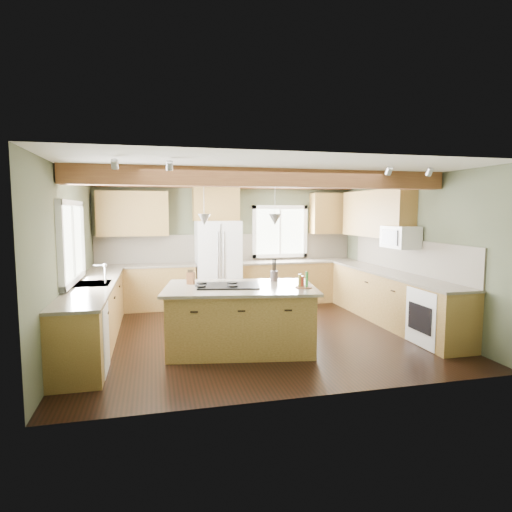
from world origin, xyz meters
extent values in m
plane|color=black|center=(0.00, 0.00, 0.00)|extent=(5.60, 5.60, 0.00)
plane|color=silver|center=(0.00, 0.00, 2.60)|extent=(5.60, 5.60, 0.00)
plane|color=#4A5038|center=(0.00, 2.50, 1.30)|extent=(5.60, 0.00, 5.60)
plane|color=#4A5038|center=(-2.80, 0.00, 1.30)|extent=(0.00, 5.00, 5.00)
plane|color=#4A5038|center=(2.80, 0.00, 1.30)|extent=(0.00, 5.00, 5.00)
cube|color=brown|center=(0.00, -0.70, 2.47)|extent=(5.55, 0.26, 0.26)
cube|color=brown|center=(0.00, 2.40, 2.54)|extent=(5.55, 0.20, 0.10)
cube|color=brown|center=(0.00, 2.48, 1.21)|extent=(5.58, 0.03, 0.58)
cube|color=brown|center=(2.78, 0.05, 1.21)|extent=(0.03, 3.70, 0.58)
cube|color=brown|center=(-1.79, 2.20, 0.44)|extent=(2.02, 0.60, 0.88)
cube|color=#4D4438|center=(-1.79, 2.20, 0.90)|extent=(2.06, 0.64, 0.04)
cube|color=brown|center=(1.49, 2.20, 0.44)|extent=(2.62, 0.60, 0.88)
cube|color=#4D4438|center=(1.49, 2.20, 0.90)|extent=(2.66, 0.64, 0.04)
cube|color=brown|center=(-2.50, 0.05, 0.44)|extent=(0.60, 3.70, 0.88)
cube|color=#4D4438|center=(-2.50, 0.05, 0.90)|extent=(0.64, 3.74, 0.04)
cube|color=brown|center=(2.50, 0.05, 0.44)|extent=(0.60, 3.70, 0.88)
cube|color=#4D4438|center=(2.50, 0.05, 0.90)|extent=(0.64, 3.74, 0.04)
cube|color=brown|center=(-1.99, 2.33, 1.95)|extent=(1.40, 0.35, 0.90)
cube|color=brown|center=(-0.30, 2.33, 2.15)|extent=(0.96, 0.35, 0.70)
cube|color=brown|center=(2.62, 0.90, 1.95)|extent=(0.35, 2.20, 0.90)
cube|color=brown|center=(2.30, 2.33, 1.95)|extent=(0.90, 0.35, 0.90)
cube|color=white|center=(-2.78, 0.05, 1.55)|extent=(0.04, 1.60, 1.05)
cube|color=white|center=(1.15, 2.48, 1.55)|extent=(1.10, 0.04, 1.00)
cube|color=#262628|center=(-2.50, 0.05, 0.91)|extent=(0.50, 0.65, 0.03)
cylinder|color=#B2B2B7|center=(-2.32, 0.05, 1.05)|extent=(0.02, 0.02, 0.28)
cube|color=white|center=(-2.49, -1.25, 0.43)|extent=(0.60, 0.60, 0.84)
cube|color=white|center=(2.49, -1.25, 0.43)|extent=(0.60, 0.72, 0.84)
cube|color=white|center=(2.58, -0.05, 1.55)|extent=(0.40, 0.70, 0.38)
cone|color=#B2B2B7|center=(-0.90, -0.62, 1.88)|extent=(0.18, 0.18, 0.16)
cone|color=#B2B2B7|center=(0.10, -0.79, 1.88)|extent=(0.18, 0.18, 0.16)
cube|color=white|center=(-0.30, 2.12, 0.90)|extent=(0.90, 0.74, 1.80)
cube|color=brown|center=(-0.40, -0.70, 0.44)|extent=(2.19, 1.55, 0.88)
cube|color=#4D4438|center=(-0.40, -0.70, 0.90)|extent=(2.34, 1.70, 0.04)
cube|color=black|center=(-0.57, -0.67, 0.93)|extent=(0.96, 0.72, 0.02)
cube|color=#58321A|center=(-1.08, -0.37, 1.01)|extent=(0.13, 0.12, 0.18)
cylinder|color=#362F2B|center=(0.21, -0.37, 1.00)|extent=(0.15, 0.15, 0.16)
camera|label=1|loc=(-1.60, -6.67, 1.99)|focal=30.00mm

